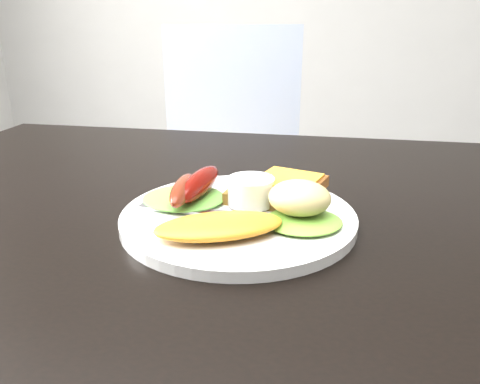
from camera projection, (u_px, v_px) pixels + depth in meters
name	position (u px, v px, depth m)	size (l,w,h in m)	color
dining_table	(287.00, 234.00, 0.53)	(1.20, 0.80, 0.04)	black
dining_chair	(221.00, 203.00, 1.38)	(0.41, 0.41, 0.05)	tan
person	(206.00, 119.00, 0.97)	(0.55, 0.37, 1.53)	navy
plate	(238.00, 217.00, 0.51)	(0.26, 0.26, 0.01)	white
lettuce_left	(184.00, 198.00, 0.54)	(0.10, 0.09, 0.01)	#498D30
lettuce_right	(303.00, 221.00, 0.48)	(0.08, 0.07, 0.01)	#629928
omelette	(219.00, 226.00, 0.45)	(0.13, 0.06, 0.02)	orange
sausage_a	(183.00, 190.00, 0.52)	(0.02, 0.09, 0.02)	maroon
sausage_b	(200.00, 183.00, 0.54)	(0.03, 0.11, 0.03)	#6A0B03
ramekin	(251.00, 191.00, 0.52)	(0.05, 0.05, 0.03)	white
toast_a	(266.00, 192.00, 0.55)	(0.08, 0.08, 0.01)	olive
toast_b	(288.00, 185.00, 0.54)	(0.07, 0.07, 0.01)	#925624
potato_salad	(300.00, 198.00, 0.49)	(0.07, 0.06, 0.04)	beige
fork	(209.00, 213.00, 0.51)	(0.16, 0.01, 0.00)	#ADAFB7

